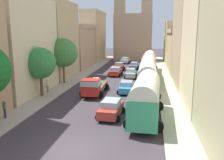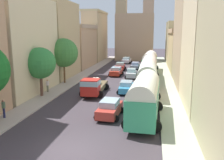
{
  "view_description": "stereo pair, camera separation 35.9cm",
  "coord_description": "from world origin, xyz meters",
  "px_view_note": "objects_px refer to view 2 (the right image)",
  "views": [
    {
      "loc": [
        4.87,
        -14.26,
        7.65
      ],
      "look_at": [
        0.0,
        16.5,
        1.52
      ],
      "focal_mm": 38.85,
      "sensor_mm": 36.0,
      "label": 1
    },
    {
      "loc": [
        5.22,
        -14.2,
        7.65
      ],
      "look_at": [
        0.0,
        16.5,
        1.52
      ],
      "focal_mm": 38.85,
      "sensor_mm": 36.0,
      "label": 2
    }
  ],
  "objects_px": {
    "car_4": "(126,87)",
    "car_6": "(135,66)",
    "parked_bus_0": "(145,96)",
    "car_1": "(120,66)",
    "car_2": "(126,60)",
    "car_3": "(110,108)",
    "parked_bus_1": "(147,77)",
    "pedestrian_0": "(4,108)",
    "pedestrian_1": "(48,85)",
    "parked_bus_2": "(149,68)",
    "car_5": "(132,73)",
    "cargo_truck_0": "(93,86)",
    "car_0": "(116,71)",
    "parked_bus_3": "(150,61)"
  },
  "relations": [
    {
      "from": "parked_bus_0",
      "to": "car_3",
      "type": "height_order",
      "value": "parked_bus_0"
    },
    {
      "from": "cargo_truck_0",
      "to": "car_2",
      "type": "xyz_separation_m",
      "value": [
        0.58,
        31.86,
        -0.41
      ]
    },
    {
      "from": "parked_bus_0",
      "to": "car_3",
      "type": "distance_m",
      "value": 3.46
    },
    {
      "from": "car_0",
      "to": "pedestrian_1",
      "type": "distance_m",
      "value": 15.43
    },
    {
      "from": "parked_bus_1",
      "to": "parked_bus_2",
      "type": "bearing_deg",
      "value": 90.0
    },
    {
      "from": "parked_bus_2",
      "to": "cargo_truck_0",
      "type": "height_order",
      "value": "parked_bus_2"
    },
    {
      "from": "pedestrian_0",
      "to": "pedestrian_1",
      "type": "height_order",
      "value": "pedestrian_0"
    },
    {
      "from": "car_1",
      "to": "pedestrian_0",
      "type": "xyz_separation_m",
      "value": [
        -6.34,
        -30.3,
        0.26
      ]
    },
    {
      "from": "car_4",
      "to": "pedestrian_0",
      "type": "height_order",
      "value": "pedestrian_0"
    },
    {
      "from": "parked_bus_0",
      "to": "car_6",
      "type": "height_order",
      "value": "parked_bus_0"
    },
    {
      "from": "car_6",
      "to": "pedestrian_0",
      "type": "bearing_deg",
      "value": -106.16
    },
    {
      "from": "car_0",
      "to": "parked_bus_2",
      "type": "bearing_deg",
      "value": -32.04
    },
    {
      "from": "parked_bus_1",
      "to": "car_6",
      "type": "xyz_separation_m",
      "value": [
        -3.02,
        21.29,
        -1.51
      ]
    },
    {
      "from": "parked_bus_0",
      "to": "pedestrian_1",
      "type": "height_order",
      "value": "parked_bus_0"
    },
    {
      "from": "parked_bus_0",
      "to": "parked_bus_1",
      "type": "xyz_separation_m",
      "value": [
        0.0,
        9.0,
        0.07
      ]
    },
    {
      "from": "car_0",
      "to": "car_2",
      "type": "xyz_separation_m",
      "value": [
        -0.11,
        17.89,
        -0.01
      ]
    },
    {
      "from": "parked_bus_2",
      "to": "car_3",
      "type": "xyz_separation_m",
      "value": [
        -3.16,
        -17.73,
        -1.34
      ]
    },
    {
      "from": "parked_bus_0",
      "to": "pedestrian_0",
      "type": "height_order",
      "value": "parked_bus_0"
    },
    {
      "from": "parked_bus_2",
      "to": "car_0",
      "type": "xyz_separation_m",
      "value": [
        -5.83,
        3.65,
        -1.35
      ]
    },
    {
      "from": "parked_bus_1",
      "to": "parked_bus_2",
      "type": "relative_size",
      "value": 0.83
    },
    {
      "from": "car_0",
      "to": "car_2",
      "type": "bearing_deg",
      "value": 90.37
    },
    {
      "from": "parked_bus_3",
      "to": "car_2",
      "type": "relative_size",
      "value": 2.31
    },
    {
      "from": "car_3",
      "to": "cargo_truck_0",
      "type": "bearing_deg",
      "value": 114.5
    },
    {
      "from": "cargo_truck_0",
      "to": "car_3",
      "type": "bearing_deg",
      "value": -65.5
    },
    {
      "from": "car_4",
      "to": "parked_bus_0",
      "type": "bearing_deg",
      "value": -74.46
    },
    {
      "from": "parked_bus_0",
      "to": "car_1",
      "type": "xyz_separation_m",
      "value": [
        -6.02,
        28.35,
        -1.39
      ]
    },
    {
      "from": "pedestrian_0",
      "to": "pedestrian_1",
      "type": "bearing_deg",
      "value": 91.53
    },
    {
      "from": "car_2",
      "to": "car_6",
      "type": "height_order",
      "value": "car_2"
    },
    {
      "from": "parked_bus_1",
      "to": "car_4",
      "type": "xyz_separation_m",
      "value": [
        -2.66,
        0.57,
        -1.49
      ]
    },
    {
      "from": "car_1",
      "to": "car_5",
      "type": "height_order",
      "value": "car_5"
    },
    {
      "from": "car_2",
      "to": "car_6",
      "type": "bearing_deg",
      "value": -72.41
    },
    {
      "from": "car_4",
      "to": "pedestrian_0",
      "type": "distance_m",
      "value": 15.06
    },
    {
      "from": "car_4",
      "to": "car_6",
      "type": "relative_size",
      "value": 0.97
    },
    {
      "from": "parked_bus_1",
      "to": "car_5",
      "type": "distance_m",
      "value": 11.48
    },
    {
      "from": "parked_bus_3",
      "to": "car_5",
      "type": "distance_m",
      "value": 7.71
    },
    {
      "from": "car_3",
      "to": "parked_bus_3",
      "type": "bearing_deg",
      "value": 83.27
    },
    {
      "from": "car_2",
      "to": "pedestrian_1",
      "type": "xyz_separation_m",
      "value": [
        -6.67,
        -31.74,
        0.21
      ]
    },
    {
      "from": "car_5",
      "to": "car_3",
      "type": "bearing_deg",
      "value": -90.67
    },
    {
      "from": "parked_bus_1",
      "to": "car_4",
      "type": "relative_size",
      "value": 2.01
    },
    {
      "from": "cargo_truck_0",
      "to": "pedestrian_1",
      "type": "relative_size",
      "value": 4.04
    },
    {
      "from": "car_0",
      "to": "car_5",
      "type": "relative_size",
      "value": 1.07
    },
    {
      "from": "car_1",
      "to": "car_5",
      "type": "distance_m",
      "value": 8.9
    },
    {
      "from": "parked_bus_0",
      "to": "parked_bus_1",
      "type": "relative_size",
      "value": 1.07
    },
    {
      "from": "parked_bus_2",
      "to": "parked_bus_0",
      "type": "bearing_deg",
      "value": -90.0
    },
    {
      "from": "parked_bus_1",
      "to": "car_2",
      "type": "relative_size",
      "value": 2.11
    },
    {
      "from": "car_5",
      "to": "cargo_truck_0",
      "type": "bearing_deg",
      "value": -106.31
    },
    {
      "from": "parked_bus_2",
      "to": "car_4",
      "type": "distance_m",
      "value": 8.95
    },
    {
      "from": "parked_bus_3",
      "to": "cargo_truck_0",
      "type": "distance_m",
      "value": 20.42
    },
    {
      "from": "parked_bus_3",
      "to": "car_4",
      "type": "height_order",
      "value": "parked_bus_3"
    },
    {
      "from": "cargo_truck_0",
      "to": "car_3",
      "type": "xyz_separation_m",
      "value": [
        3.37,
        -7.4,
        -0.39
      ]
    }
  ]
}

